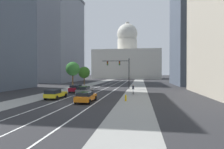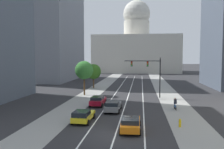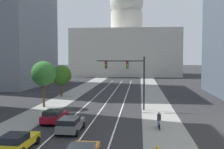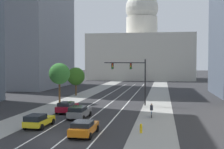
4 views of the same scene
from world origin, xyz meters
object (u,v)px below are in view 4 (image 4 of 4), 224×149
Objects in this scene: car_gray at (79,112)px; street_tree_mid_left at (59,74)px; car_crimson at (67,107)px; fire_hydrant at (141,128)px; car_yellow at (38,120)px; street_tree_near_left at (76,76)px; traffic_signal_mast at (133,73)px; cyclist at (151,110)px; capitol_building at (142,51)px; car_orange at (84,127)px.

car_gray is 15.95m from street_tree_mid_left.
car_crimson is 0.71× the size of street_tree_mid_left.
car_gray is 5.16× the size of fire_hydrant.
street_tree_near_left reaches higher than car_yellow.
street_tree_near_left reaches higher than fire_hydrant.
traffic_signal_mast is at bearing -22.54° from car_gray.
car_yellow is 13.88m from cyclist.
car_crimson reaches higher than fire_hydrant.
capitol_building is 6.04× the size of street_tree_mid_left.
cyclist is at bearing -54.13° from street_tree_near_left.
fire_hydrant is at bearing -52.94° from street_tree_mid_left.
street_tree_near_left is (-7.55, 24.53, 3.14)m from car_gray.
car_crimson is 5.21× the size of fire_hydrant.
car_crimson is 11.53m from cyclist.
traffic_signal_mast is at bearing -5.70° from street_tree_mid_left.
car_orange is (1.39, -97.34, -10.62)m from capitol_building.
street_tree_near_left is (-12.87, 12.16, -1.20)m from traffic_signal_mast.
car_gray reaches higher than car_orange.
capitol_building is 6.99× the size of street_tree_near_left.
car_orange is 0.70× the size of street_tree_mid_left.
car_crimson is at bearing 1.41° from car_yellow.
traffic_signal_mast is 8.03× the size of fire_hydrant.
capitol_building is at bearing 92.93° from traffic_signal_mast.
cyclist is (5.84, 10.48, 0.11)m from car_orange.
car_gray is at bearing -72.89° from street_tree_near_left.
street_tree_mid_left is (-4.45, 19.36, 4.12)m from car_yellow.
street_tree_near_left is at bearing 136.63° from traffic_signal_mast.
cyclist reaches higher than car_orange.
cyclist is (0.68, 8.63, 0.39)m from fire_hydrant.
street_tree_near_left reaches higher than car_gray.
street_tree_near_left is at bearing -97.90° from capitol_building.
street_tree_near_left is (-4.77, 20.64, 3.17)m from car_crimson.
street_tree_mid_left reaches higher than car_crimson.
cyclist is at bearing -29.50° from car_orange.
street_tree_mid_left is at bearing 28.67° from car_gray.
car_yellow is 30.81m from street_tree_near_left.
car_orange is (5.57, -2.58, -0.01)m from car_yellow.
car_orange is 0.99× the size of car_gray.
car_gray is 14.15m from traffic_signal_mast.
street_tree_near_left is at bearing 32.60° from cyclist.
capitol_building is 96.33m from fire_hydrant.
car_gray is at bearing -24.44° from car_yellow.
car_orange is at bearing -153.77° from car_crimson.
street_tree_mid_left is at bearing 127.06° from fire_hydrant.
fire_hydrant is (7.95, -6.47, -0.33)m from car_gray.
car_yellow is 0.60× the size of traffic_signal_mast.
street_tree_mid_left is at bearing 14.35° from car_yellow.
car_orange reaches higher than fire_hydrant.
car_yellow is at bearing 64.75° from car_orange.
car_crimson is at bearing 36.29° from car_gray.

